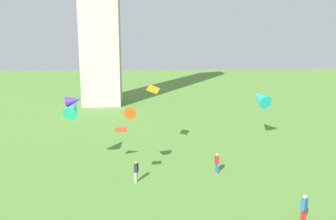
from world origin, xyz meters
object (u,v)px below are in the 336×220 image
object	(u,v)px
kite_flying_0	(153,89)
kite_flying_4	(73,107)
person_0	(304,207)
kite_flying_2	(121,130)
kite_flying_5	(74,101)
person_4	(217,162)
person_2	(136,170)
kite_flying_1	(260,98)
kite_flying_3	(128,116)

from	to	relation	value
kite_flying_0	kite_flying_4	distance (m)	7.92
person_0	kite_flying_2	bearing A→B (deg)	108.96
kite_flying_5	person_0	bearing A→B (deg)	-105.70
person_4	person_0	bearing A→B (deg)	-163.66
person_2	kite_flying_0	bearing A→B (deg)	4.52
kite_flying_1	kite_flying_2	world-z (taller)	kite_flying_1
person_2	person_4	world-z (taller)	person_2
person_2	kite_flying_3	bearing A→B (deg)	36.48
person_4	kite_flying_3	distance (m)	8.28
person_0	kite_flying_1	size ratio (longest dim) A/B	0.64
person_4	kite_flying_3	size ratio (longest dim) A/B	0.86
kite_flying_2	kite_flying_1	bearing A→B (deg)	30.21
kite_flying_3	kite_flying_4	bearing A→B (deg)	-41.95
kite_flying_0	kite_flying_3	xyz separation A→B (m)	(-2.28, -5.88, -1.31)
person_0	kite_flying_5	bearing A→B (deg)	111.72
kite_flying_0	kite_flying_1	xyz separation A→B (m)	(11.94, 3.63, -1.62)
kite_flying_3	kite_flying_4	xyz separation A→B (m)	(-4.76, 2.40, 0.35)
kite_flying_1	kite_flying_2	distance (m)	18.96
person_4	kite_flying_1	xyz separation A→B (m)	(6.95, 9.83, 3.64)
kite_flying_2	person_0	bearing A→B (deg)	-38.47
person_0	person_2	world-z (taller)	person_0
kite_flying_1	kite_flying_3	size ratio (longest dim) A/B	1.47
person_2	kite_flying_0	size ratio (longest dim) A/B	0.97
person_4	kite_flying_0	size ratio (longest dim) A/B	0.97
kite_flying_0	kite_flying_2	xyz separation A→B (m)	(-2.76, -8.36, -1.77)
person_4	kite_flying_1	distance (m)	12.58
person_0	person_2	distance (m)	12.38
person_2	kite_flying_4	xyz separation A→B (m)	(-5.35, 4.07, 4.31)
kite_flying_2	person_4	bearing A→B (deg)	6.57
person_0	kite_flying_4	distance (m)	19.56
kite_flying_1	kite_flying_5	xyz separation A→B (m)	(-18.17, -10.93, 1.88)
person_2	kite_flying_1	xyz separation A→B (m)	(13.64, 11.17, 3.64)
kite_flying_1	kite_flying_2	size ratio (longest dim) A/B	2.97
kite_flying_4	kite_flying_5	xyz separation A→B (m)	(0.81, -3.82, 1.22)
kite_flying_3	kite_flying_5	xyz separation A→B (m)	(-3.95, -1.42, 1.57)
kite_flying_1	kite_flying_2	bearing A→B (deg)	24.43
kite_flying_1	person_2	bearing A→B (deg)	24.56
person_2	kite_flying_2	size ratio (longest dim) A/B	1.76
person_4	kite_flying_4	distance (m)	13.06
person_2	kite_flying_4	world-z (taller)	kite_flying_4
kite_flying_1	kite_flying_4	distance (m)	20.28
kite_flying_2	kite_flying_4	size ratio (longest dim) A/B	0.39
kite_flying_0	kite_flying_5	size ratio (longest dim) A/B	1.23
kite_flying_2	kite_flying_4	world-z (taller)	kite_flying_4
person_4	kite_flying_5	distance (m)	12.55
person_0	kite_flying_5	size ratio (longest dim) A/B	1.29
person_0	kite_flying_3	world-z (taller)	kite_flying_3
kite_flying_4	kite_flying_3	bearing A→B (deg)	164.00
person_4	kite_flying_4	bearing A→B (deg)	71.50
person_2	kite_flying_2	distance (m)	3.74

